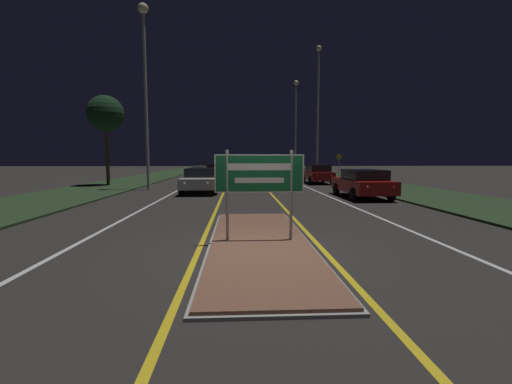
{
  "coord_description": "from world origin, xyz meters",
  "views": [
    {
      "loc": [
        -0.47,
        -7.21,
        1.97
      ],
      "look_at": [
        0.0,
        2.01,
        1.06
      ],
      "focal_mm": 24.0,
      "sensor_mm": 36.0,
      "label": 1
    }
  ],
  "objects": [
    {
      "name": "warning_sign",
      "position": [
        8.48,
        22.85,
        1.48
      ],
      "size": [
        0.6,
        0.06,
        2.32
      ],
      "color": "#9E9E99",
      "rests_on": "verge_right"
    },
    {
      "name": "car_approaching_2",
      "position": [
        -5.55,
        39.75,
        0.77
      ],
      "size": [
        1.94,
        4.4,
        1.49
      ],
      "color": "#B7B7BC",
      "rests_on": "ground_plane"
    },
    {
      "name": "median_island",
      "position": [
        0.0,
        0.51,
        0.04
      ],
      "size": [
        2.29,
        7.5,
        0.1
      ],
      "color": "#999993",
      "rests_on": "ground_plane"
    },
    {
      "name": "ground_plane",
      "position": [
        0.0,
        0.0,
        0.0
      ],
      "size": [
        160.0,
        160.0,
        0.0
      ],
      "primitive_type": "plane",
      "color": "#282623"
    },
    {
      "name": "edge_line_white_right",
      "position": [
        7.2,
        25.0,
        0.0
      ],
      "size": [
        0.1,
        70.0,
        0.01
      ],
      "color": "silver",
      "rests_on": "ground_plane"
    },
    {
      "name": "car_receding_1",
      "position": [
        5.76,
        19.48,
        0.77
      ],
      "size": [
        1.88,
        4.46,
        1.48
      ],
      "color": "maroon",
      "rests_on": "ground_plane"
    },
    {
      "name": "centre_line_yellow_left",
      "position": [
        -1.34,
        25.0,
        0.0
      ],
      "size": [
        0.12,
        70.0,
        0.01
      ],
      "color": "gold",
      "rests_on": "ground_plane"
    },
    {
      "name": "car_receding_2",
      "position": [
        5.56,
        29.92,
        0.78
      ],
      "size": [
        1.94,
        4.3,
        1.44
      ],
      "color": "silver",
      "rests_on": "ground_plane"
    },
    {
      "name": "highway_sign",
      "position": [
        0.0,
        0.5,
        1.54
      ],
      "size": [
        2.02,
        0.07,
        2.06
      ],
      "color": "#9E9E99",
      "rests_on": "median_island"
    },
    {
      "name": "car_approaching_0",
      "position": [
        -2.63,
        12.69,
        0.75
      ],
      "size": [
        2.03,
        4.83,
        1.4
      ],
      "color": "silver",
      "rests_on": "ground_plane"
    },
    {
      "name": "streetlight_right_far",
      "position": [
        6.24,
        33.0,
        7.09
      ],
      "size": [
        0.56,
        0.56,
        10.94
      ],
      "color": "#9E9E99",
      "rests_on": "ground_plane"
    },
    {
      "name": "lane_line_white_right",
      "position": [
        4.2,
        25.0,
        0.0
      ],
      "size": [
        0.12,
        70.0,
        0.01
      ],
      "color": "silver",
      "rests_on": "ground_plane"
    },
    {
      "name": "streetlight_right_near",
      "position": [
        6.23,
        21.79,
        6.61
      ],
      "size": [
        0.45,
        0.45,
        11.27
      ],
      "color": "#9E9E99",
      "rests_on": "ground_plane"
    },
    {
      "name": "streetlight_left_near",
      "position": [
        -6.11,
        14.45,
        7.62
      ],
      "size": [
        0.62,
        0.62,
        11.18
      ],
      "color": "#9E9E99",
      "rests_on": "ground_plane"
    },
    {
      "name": "centre_line_yellow_right",
      "position": [
        1.34,
        25.0,
        0.0
      ],
      "size": [
        0.12,
        70.0,
        0.01
      ],
      "color": "gold",
      "rests_on": "ground_plane"
    },
    {
      "name": "verge_right",
      "position": [
        9.5,
        20.0,
        0.04
      ],
      "size": [
        5.0,
        100.0,
        0.08
      ],
      "color": "#23381E",
      "rests_on": "ground_plane"
    },
    {
      "name": "car_approaching_1",
      "position": [
        -2.57,
        24.39,
        0.77
      ],
      "size": [
        1.84,
        4.08,
        1.44
      ],
      "color": "maroon",
      "rests_on": "ground_plane"
    },
    {
      "name": "verge_left",
      "position": [
        -9.5,
        20.0,
        0.04
      ],
      "size": [
        5.0,
        100.0,
        0.08
      ],
      "color": "#23381E",
      "rests_on": "ground_plane"
    },
    {
      "name": "roadside_palm_left",
      "position": [
        -9.72,
        17.54,
        5.04
      ],
      "size": [
        2.48,
        2.48,
        6.25
      ],
      "color": "#4C3823",
      "rests_on": "verge_left"
    },
    {
      "name": "edge_line_white_left",
      "position": [
        -7.2,
        25.0,
        0.0
      ],
      "size": [
        0.1,
        70.0,
        0.01
      ],
      "color": "silver",
      "rests_on": "ground_plane"
    },
    {
      "name": "car_receding_3",
      "position": [
        2.61,
        39.17,
        0.81
      ],
      "size": [
        2.01,
        4.72,
        1.51
      ],
      "color": "#4C514C",
      "rests_on": "ground_plane"
    },
    {
      "name": "lane_line_white_left",
      "position": [
        -4.2,
        25.0,
        0.0
      ],
      "size": [
        0.12,
        70.0,
        0.01
      ],
      "color": "silver",
      "rests_on": "ground_plane"
    },
    {
      "name": "car_receding_0",
      "position": [
        5.74,
        9.6,
        0.74
      ],
      "size": [
        2.01,
        4.58,
        1.41
      ],
      "color": "maroon",
      "rests_on": "ground_plane"
    }
  ]
}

